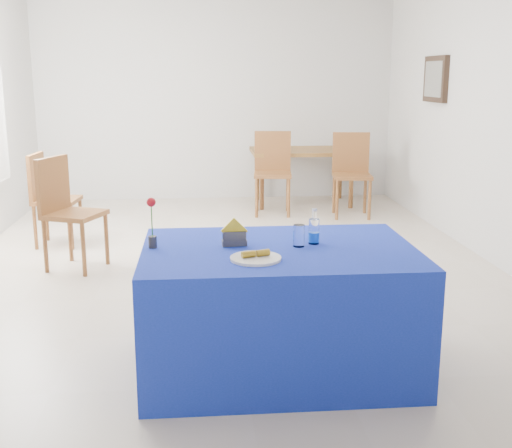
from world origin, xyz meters
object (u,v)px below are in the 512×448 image
at_px(plate, 256,258).
at_px(chair_win_b, 48,193).
at_px(blue_table, 279,309).
at_px(water_bottle, 314,232).
at_px(oak_table, 303,155).
at_px(chair_win_a, 65,205).
at_px(chair_bg_right, 351,168).
at_px(chair_bg_left, 273,167).

distance_m(plate, chair_win_b, 3.83).
xyz_separation_m(blue_table, water_bottle, (0.22, 0.07, 0.45)).
distance_m(oak_table, chair_win_b, 3.57).
xyz_separation_m(oak_table, chair_win_a, (-2.64, -2.81, -0.08)).
bearing_deg(chair_win_b, oak_table, -51.60).
distance_m(plate, blue_table, 0.48).
xyz_separation_m(plate, chair_bg_right, (1.61, 4.52, -0.17)).
bearing_deg(blue_table, chair_bg_left, 83.96).
bearing_deg(chair_bg_left, chair_win_b, -144.57).
height_order(chair_win_a, chair_win_b, chair_win_a).
xyz_separation_m(water_bottle, oak_table, (0.74, 4.98, -0.15)).
distance_m(chair_win_a, chair_win_b, 0.91).
bearing_deg(chair_win_a, blue_table, -120.77).
relative_size(plate, chair_bg_right, 0.27).
height_order(blue_table, chair_win_a, chair_win_a).
distance_m(chair_bg_right, chair_win_b, 3.68).
xyz_separation_m(plate, oak_table, (1.12, 5.30, -0.09)).
height_order(plate, chair_bg_right, chair_bg_right).
bearing_deg(chair_win_a, chair_bg_left, -21.41).
relative_size(blue_table, chair_bg_left, 1.53).
distance_m(water_bottle, chair_bg_left, 4.44).
bearing_deg(oak_table, blue_table, -100.74).
height_order(chair_bg_right, chair_win_a, chair_bg_right).
height_order(blue_table, chair_bg_left, chair_bg_left).
bearing_deg(chair_bg_left, blue_table, -89.90).
bearing_deg(plate, chair_win_b, 119.25).
bearing_deg(chair_bg_right, plate, -103.03).
bearing_deg(plate, chair_bg_right, 70.39).
relative_size(plate, blue_table, 0.18).
bearing_deg(water_bottle, chair_bg_right, 73.67).
xyz_separation_m(blue_table, chair_bg_right, (1.45, 4.28, 0.22)).
distance_m(plate, chair_bg_left, 4.79).
bearing_deg(chair_win_a, plate, -126.10).
bearing_deg(blue_table, oak_table, 79.26).
bearing_deg(chair_bg_right, oak_table, 129.05).
relative_size(plate, chair_bg_left, 0.27).
bearing_deg(chair_win_b, chair_bg_left, -55.59).
distance_m(blue_table, chair_bg_left, 4.53).
xyz_separation_m(plate, water_bottle, (0.38, 0.31, 0.06)).
xyz_separation_m(chair_bg_right, chair_win_a, (-3.14, -2.03, -0.01)).
height_order(oak_table, chair_win_b, chair_win_b).
distance_m(blue_table, chair_win_b, 3.70).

